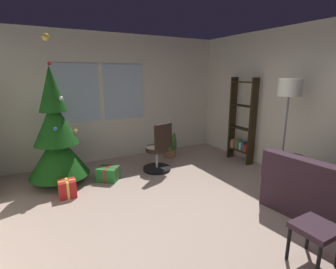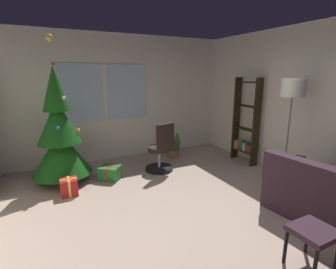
{
  "view_description": "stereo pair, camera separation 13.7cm",
  "coord_description": "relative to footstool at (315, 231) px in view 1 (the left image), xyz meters",
  "views": [
    {
      "loc": [
        -1.77,
        -2.4,
        1.92
      ],
      "look_at": [
        -0.02,
        0.76,
        1.04
      ],
      "focal_mm": 26.93,
      "sensor_mm": 36.0,
      "label": 1
    },
    {
      "loc": [
        -1.65,
        -2.46,
        1.92
      ],
      "look_at": [
        -0.02,
        0.76,
        1.04
      ],
      "focal_mm": 26.93,
      "sensor_mm": 36.0,
      "label": 2
    }
  ],
  "objects": [
    {
      "name": "ground_plane",
      "position": [
        -0.61,
        1.17,
        -0.42
      ],
      "size": [
        4.96,
        6.15,
        0.1
      ],
      "primitive_type": "cube",
      "color": "tan"
    },
    {
      "name": "wall_back_with_windows",
      "position": [
        -0.63,
        4.29,
        1.02
      ],
      "size": [
        4.96,
        0.12,
        2.76
      ],
      "color": "silver",
      "rests_on": "ground_plane"
    },
    {
      "name": "wall_right_with_frames",
      "position": [
        1.92,
        1.16,
        1.01
      ],
      "size": [
        0.12,
        6.15,
        2.76
      ],
      "color": "silver",
      "rests_on": "ground_plane"
    },
    {
      "name": "footstool",
      "position": [
        0.0,
        0.0,
        0.0
      ],
      "size": [
        0.4,
        0.38,
        0.44
      ],
      "color": "#33212A",
      "rests_on": "ground_plane"
    },
    {
      "name": "holiday_tree",
      "position": [
        -2.03,
        3.38,
        0.48
      ],
      "size": [
        1.02,
        1.02,
        2.54
      ],
      "color": "#4C331E",
      "rests_on": "ground_plane"
    },
    {
      "name": "gift_box_red",
      "position": [
        -1.99,
        2.77,
        -0.23
      ],
      "size": [
        0.26,
        0.24,
        0.28
      ],
      "color": "red",
      "rests_on": "ground_plane"
    },
    {
      "name": "gift_box_green",
      "position": [
        -1.25,
        3.08,
        -0.25
      ],
      "size": [
        0.47,
        0.46,
        0.26
      ],
      "color": "#1E722D",
      "rests_on": "ground_plane"
    },
    {
      "name": "office_chair",
      "position": [
        -0.22,
        3.04,
        0.01
      ],
      "size": [
        0.56,
        0.56,
        0.99
      ],
      "color": "black",
      "rests_on": "ground_plane"
    },
    {
      "name": "bookshelf",
      "position": [
        1.65,
        2.71,
        0.42
      ],
      "size": [
        0.18,
        0.64,
        1.84
      ],
      "color": "black",
      "rests_on": "ground_plane"
    },
    {
      "name": "floor_lamp",
      "position": [
        1.38,
        1.44,
        1.2
      ],
      "size": [
        0.37,
        0.37,
        1.83
      ],
      "color": "slate",
      "rests_on": "ground_plane"
    },
    {
      "name": "potted_plant",
      "position": [
        0.4,
        3.66,
        -0.15
      ],
      "size": [
        0.42,
        0.38,
        0.6
      ],
      "color": "#8C6041",
      "rests_on": "ground_plane"
    }
  ]
}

